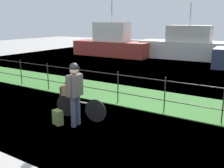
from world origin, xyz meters
name	(u,v)px	position (x,y,z in m)	size (l,w,h in m)	color
ground_plane	(103,131)	(0.00, 0.00, 0.00)	(60.00, 60.00, 0.00)	#9E9993
grass_strip	(152,100)	(0.00, 3.07, 0.01)	(27.00, 2.40, 0.03)	#38702D
harbor_water	(212,63)	(0.00, 12.95, 0.00)	(30.00, 30.00, 0.00)	slate
iron_fence	(140,89)	(0.00, 2.10, 0.63)	(18.04, 0.04, 1.09)	#28231E
bicycle_main	(80,107)	(-1.00, 0.33, 0.34)	(1.63, 0.23, 0.64)	black
wooden_crate	(69,90)	(-1.35, 0.30, 0.79)	(0.34, 0.24, 0.30)	brown
terrier_dog	(69,83)	(-1.33, 0.30, 1.02)	(0.32, 0.17, 0.18)	#4C3D2D
cyclist_person	(75,89)	(-0.79, -0.10, 1.00)	(0.30, 0.54, 1.68)	#383D51
backpack_on_paving	(58,117)	(-1.24, -0.31, 0.20)	(0.28, 0.18, 0.40)	olive
mooring_bollard	(62,92)	(-2.86, 1.60, 0.21)	(0.20, 0.20, 0.41)	#38383D
moored_boat_near	(188,46)	(-1.94, 13.93, 0.90)	(7.04, 2.64, 4.01)	silver
moored_boat_far	(112,44)	(-7.55, 12.29, 0.95)	(6.28, 2.18, 4.22)	#9E3328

